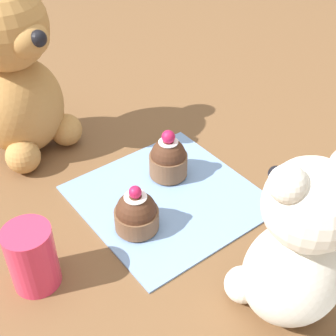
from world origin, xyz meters
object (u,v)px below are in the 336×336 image
Objects in this scene: cupcake_near_tan_bear at (168,159)px; juice_glass at (32,257)px; teddy_bear_cream at (297,249)px; cupcake_near_cream_bear at (136,213)px; teddy_bear_tan at (15,73)px.

cupcake_near_tan_bear is 0.25m from juice_glass.
teddy_bear_cream reaches higher than cupcake_near_cream_bear.
teddy_bear_tan reaches higher than cupcake_near_tan_bear.
juice_glass is at bearing -30.13° from teddy_bear_cream.
teddy_bear_cream is 0.47m from teddy_bear_tan.
teddy_bear_tan is at bearing -82.68° from cupcake_near_cream_bear.
cupcake_near_cream_bear is at bearing 179.07° from juice_glass.
teddy_bear_tan is at bearing -63.61° from teddy_bear_cream.
cupcake_near_tan_bear is at bearing -166.05° from juice_glass.
cupcake_near_tan_bear is at bearing -148.05° from cupcake_near_cream_bear.
teddy_bear_tan is at bearing -55.72° from cupcake_near_tan_bear.
teddy_bear_cream is 2.78× the size of cupcake_near_tan_bear.
cupcake_near_cream_bear is at bearing -58.17° from teddy_bear_cream.
teddy_bear_cream reaches higher than cupcake_near_tan_bear.
cupcake_near_cream_bear is at bearing -98.86° from teddy_bear_tan.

